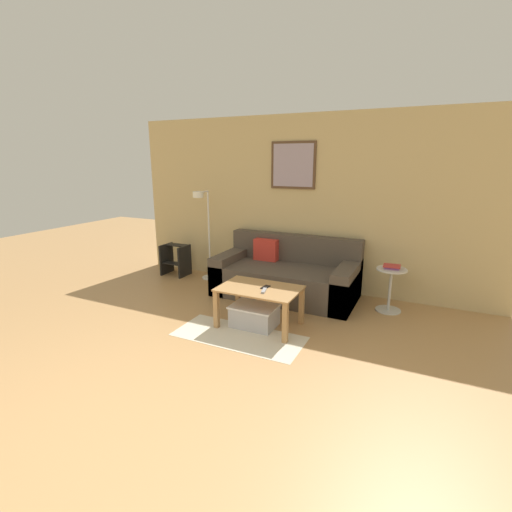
% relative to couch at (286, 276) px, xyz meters
% --- Properties ---
extents(ground_plane, '(16.00, 16.00, 0.00)m').
position_rel_couch_xyz_m(ground_plane, '(0.04, -3.28, -0.29)').
color(ground_plane, tan).
extents(wall_back, '(5.60, 0.09, 2.55)m').
position_rel_couch_xyz_m(wall_back, '(0.04, 0.50, 1.00)').
color(wall_back, tan).
rests_on(wall_back, ground_plane).
extents(area_rug, '(1.46, 0.63, 0.01)m').
position_rel_couch_xyz_m(area_rug, '(0.00, -1.46, -0.29)').
color(area_rug, beige).
rests_on(area_rug, ground_plane).
extents(couch, '(1.99, 0.96, 0.83)m').
position_rel_couch_xyz_m(couch, '(0.00, 0.00, 0.00)').
color(couch, '#4C4238').
rests_on(couch, ground_plane).
extents(coffee_table, '(0.93, 0.61, 0.47)m').
position_rel_couch_xyz_m(coffee_table, '(0.09, -1.10, 0.10)').
color(coffee_table, '#AD7F4C').
rests_on(coffee_table, ground_plane).
extents(storage_bin, '(0.53, 0.39, 0.26)m').
position_rel_couch_xyz_m(storage_bin, '(0.04, -1.13, -0.16)').
color(storage_bin, '#B2B2B7').
rests_on(storage_bin, ground_plane).
extents(floor_lamp, '(0.27, 0.48, 1.45)m').
position_rel_couch_xyz_m(floor_lamp, '(-1.42, 0.08, 0.56)').
color(floor_lamp, white).
rests_on(floor_lamp, ground_plane).
extents(side_table, '(0.38, 0.38, 0.57)m').
position_rel_couch_xyz_m(side_table, '(1.42, 0.03, 0.05)').
color(side_table, silver).
rests_on(side_table, ground_plane).
extents(book_stack, '(0.21, 0.18, 0.04)m').
position_rel_couch_xyz_m(book_stack, '(1.41, 0.05, 0.31)').
color(book_stack, '#8C4C93').
rests_on(book_stack, side_table).
extents(remote_control, '(0.07, 0.16, 0.02)m').
position_rel_couch_xyz_m(remote_control, '(0.19, -1.19, 0.20)').
color(remote_control, '#99999E').
rests_on(remote_control, coffee_table).
extents(cell_phone, '(0.08, 0.15, 0.01)m').
position_rel_couch_xyz_m(cell_phone, '(0.15, -1.06, 0.19)').
color(cell_phone, black).
rests_on(cell_phone, coffee_table).
extents(step_stool, '(0.41, 0.35, 0.52)m').
position_rel_couch_xyz_m(step_stool, '(-2.05, 0.11, -0.01)').
color(step_stool, black).
rests_on(step_stool, ground_plane).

